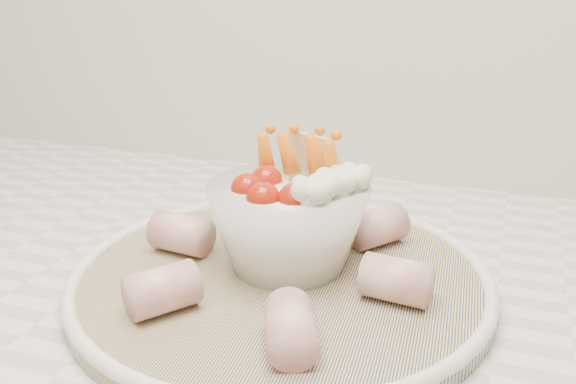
% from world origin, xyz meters
% --- Properties ---
extents(serving_platter, '(0.38, 0.38, 0.02)m').
position_xyz_m(serving_platter, '(0.11, 1.43, 0.93)').
color(serving_platter, navy).
rests_on(serving_platter, kitchen_counter).
extents(veggie_bowl, '(0.14, 0.14, 0.12)m').
position_xyz_m(veggie_bowl, '(0.11, 1.45, 0.98)').
color(veggie_bowl, silver).
rests_on(veggie_bowl, serving_platter).
extents(cured_meat_rolls, '(0.26, 0.27, 0.04)m').
position_xyz_m(cured_meat_rolls, '(0.11, 1.43, 0.95)').
color(cured_meat_rolls, '#C0585F').
rests_on(cured_meat_rolls, serving_platter).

